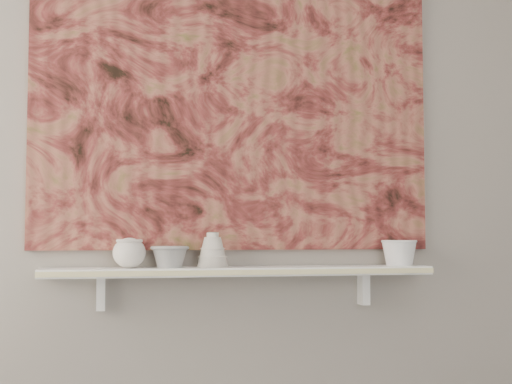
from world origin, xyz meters
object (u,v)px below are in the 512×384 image
object	(u,v)px
cup_cream	(129,253)
bell_vessel	(213,250)
painting	(237,103)
bowl_grey	(170,256)
shelf	(241,271)
bowl_white	(399,253)

from	to	relation	value
cup_cream	bell_vessel	distance (m)	0.29
painting	bell_vessel	size ratio (longest dim) A/B	12.08
cup_cream	bowl_grey	bearing A→B (deg)	0.00
painting	shelf	bearing A→B (deg)	-90.00
bowl_grey	cup_cream	size ratio (longest dim) A/B	1.19
painting	bowl_white	world-z (taller)	painting
painting	bell_vessel	xyz separation A→B (m)	(-0.10, -0.08, -0.55)
shelf	bowl_grey	size ratio (longest dim) A/B	10.28
shelf	painting	xyz separation A→B (m)	(0.00, 0.08, 0.62)
shelf	cup_cream	distance (m)	0.40
shelf	bowl_grey	distance (m)	0.26
bowl_grey	bell_vessel	distance (m)	0.15
painting	bowl_white	bearing A→B (deg)	-7.53
cup_cream	bell_vessel	world-z (taller)	bell_vessel
painting	bowl_white	xyz separation A→B (m)	(0.61, -0.08, -0.56)
painting	bell_vessel	bearing A→B (deg)	-142.06
painting	bowl_white	distance (m)	0.83
bell_vessel	bowl_white	distance (m)	0.71
bell_vessel	bowl_white	xyz separation A→B (m)	(0.71, 0.00, -0.01)
shelf	bell_vessel	size ratio (longest dim) A/B	11.27
painting	bell_vessel	world-z (taller)	painting
bowl_white	bell_vessel	bearing A→B (deg)	180.00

